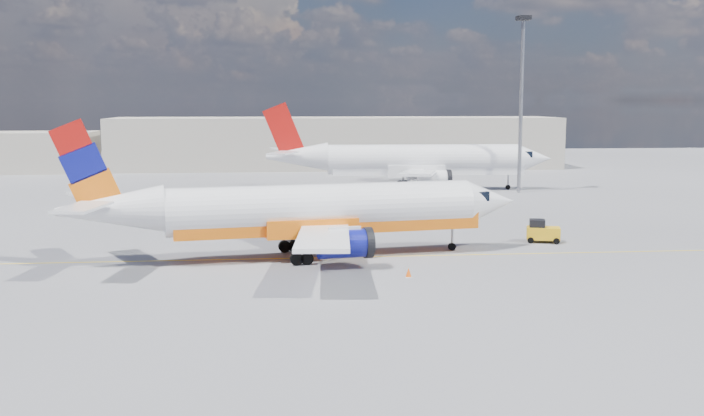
{
  "coord_description": "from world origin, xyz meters",
  "views": [
    {
      "loc": [
        -4.71,
        -49.54,
        10.67
      ],
      "look_at": [
        0.37,
        2.33,
        3.5
      ],
      "focal_mm": 40.0,
      "sensor_mm": 36.0,
      "label": 1
    }
  ],
  "objects": [
    {
      "name": "main_jet",
      "position": [
        -2.57,
        3.11,
        3.21
      ],
      "size": [
        31.92,
        24.84,
        9.64
      ],
      "rotation": [
        0.0,
        0.0,
        0.16
      ],
      "color": "white",
      "rests_on": "ground"
    },
    {
      "name": "terminal_annex",
      "position": [
        -45.0,
        72.0,
        3.0
      ],
      "size": [
        26.0,
        10.0,
        6.0
      ],
      "primitive_type": "cube",
      "color": "#B2AA99",
      "rests_on": "ground"
    },
    {
      "name": "ground",
      "position": [
        0.0,
        0.0,
        0.0
      ],
      "size": [
        240.0,
        240.0,
        0.0
      ],
      "primitive_type": "plane",
      "color": "slate",
      "rests_on": "ground"
    },
    {
      "name": "terminal_main",
      "position": [
        5.0,
        75.0,
        4.0
      ],
      "size": [
        70.0,
        14.0,
        8.0
      ],
      "primitive_type": "cube",
      "color": "#B2AA99",
      "rests_on": "ground"
    },
    {
      "name": "second_jet",
      "position": [
        11.76,
        42.49,
        3.5
      ],
      "size": [
        34.6,
        27.37,
        10.49
      ],
      "rotation": [
        0.0,
        0.0,
        -0.03
      ],
      "color": "white",
      "rests_on": "ground"
    },
    {
      "name": "gse_tug",
      "position": [
        15.32,
        7.24,
        0.82
      ],
      "size": [
        2.72,
        2.1,
        1.74
      ],
      "rotation": [
        0.0,
        0.0,
        -0.28
      ],
      "color": "black",
      "rests_on": "ground"
    },
    {
      "name": "taxi_line",
      "position": [
        0.0,
        3.0,
        0.01
      ],
      "size": [
        70.0,
        0.15,
        0.01
      ],
      "primitive_type": "cube",
      "color": "yellow",
      "rests_on": "ground"
    },
    {
      "name": "floodlight_mast",
      "position": [
        23.45,
        38.76,
        12.08
      ],
      "size": [
        1.47,
        1.47,
        20.16
      ],
      "color": "gray",
      "rests_on": "ground"
    },
    {
      "name": "traffic_cone",
      "position": [
        3.25,
        -3.48,
        0.29
      ],
      "size": [
        0.42,
        0.42,
        0.59
      ],
      "color": "white",
      "rests_on": "ground"
    }
  ]
}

